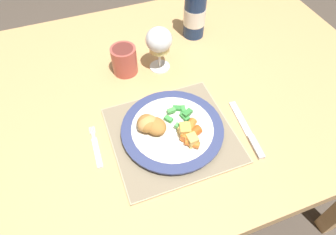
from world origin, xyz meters
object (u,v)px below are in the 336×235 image
table_knife (249,133)px  drinking_cup (124,60)px  wine_glass (159,42)px  bottle (195,9)px  dinner_plate (172,130)px  fork (96,149)px  dining_table (148,108)px

table_knife → drinking_cup: bearing=124.2°
wine_glass → drinking_cup: wine_glass is taller
bottle → dinner_plate: bearing=-120.7°
fork → table_knife: table_knife is taller
table_knife → wine_glass: wine_glass is taller
wine_glass → drinking_cup: bearing=169.3°
dining_table → fork: size_ratio=11.28×
dinner_plate → wine_glass: 0.27m
dinner_plate → bottle: (0.22, 0.38, 0.08)m
dinner_plate → table_knife: dinner_plate is taller
fork → bottle: (0.42, 0.36, 0.10)m
wine_glass → table_knife: bearing=-68.2°
table_knife → bottle: bottle is taller
dinner_plate → drinking_cup: size_ratio=3.03×
table_knife → wine_glass: (-0.13, 0.33, 0.09)m
fork → drinking_cup: size_ratio=1.48×
fork → drinking_cup: bearing=60.1°
drinking_cup → fork: bearing=-119.9°
dining_table → table_knife: size_ratio=7.57×
dinner_plate → drinking_cup: drinking_cup is taller
dining_table → wine_glass: size_ratio=10.23×
fork → bottle: bearing=40.3°
dinner_plate → table_knife: bearing=-21.1°
dinner_plate → wine_glass: (0.06, 0.26, 0.08)m
dining_table → table_knife: bearing=-50.4°
dinner_plate → fork: dinner_plate is taller
dinner_plate → drinking_cup: (-0.05, 0.28, 0.03)m
dining_table → drinking_cup: drinking_cup is taller
dining_table → drinking_cup: 0.17m
fork → table_knife: 0.40m
table_knife → bottle: bearing=85.4°
wine_glass → dining_table: bearing=-130.2°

